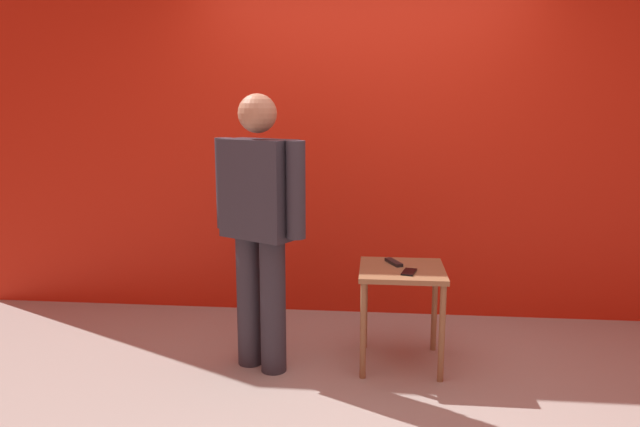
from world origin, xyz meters
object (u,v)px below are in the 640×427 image
(standing_person, at_px, (259,219))
(cell_phone, at_px, (409,272))
(side_table, at_px, (402,284))
(tv_remote, at_px, (394,262))

(standing_person, relative_size, cell_phone, 11.41)
(standing_person, height_order, side_table, standing_person)
(side_table, bearing_deg, tv_remote, 117.88)
(standing_person, distance_m, tv_remote, 0.88)
(cell_phone, bearing_deg, side_table, 124.45)
(standing_person, height_order, tv_remote, standing_person)
(cell_phone, bearing_deg, standing_person, -163.71)
(standing_person, distance_m, cell_phone, 0.93)
(standing_person, xyz_separation_m, cell_phone, (0.88, 0.03, -0.30))
(cell_phone, xyz_separation_m, tv_remote, (-0.08, 0.19, 0.01))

